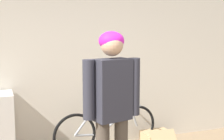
# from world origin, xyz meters

# --- Properties ---
(wall_back) EXTENTS (8.00, 0.07, 2.60)m
(wall_back) POSITION_xyz_m (0.00, 2.45, 1.30)
(wall_back) COLOR beige
(wall_back) RESTS_ON ground_plane
(person) EXTENTS (0.63, 0.31, 1.79)m
(person) POSITION_xyz_m (0.21, 0.91, 1.08)
(person) COLOR #4C4238
(person) RESTS_ON ground_plane
(bicycle) EXTENTS (1.65, 0.46, 0.71)m
(bicycle) POSITION_xyz_m (0.58, 2.12, 0.35)
(bicycle) COLOR black
(bicycle) RESTS_ON ground_plane
(cardboard_box) EXTENTS (0.44, 0.44, 0.29)m
(cardboard_box) POSITION_xyz_m (1.39, 2.06, 0.11)
(cardboard_box) COLOR tan
(cardboard_box) RESTS_ON ground_plane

